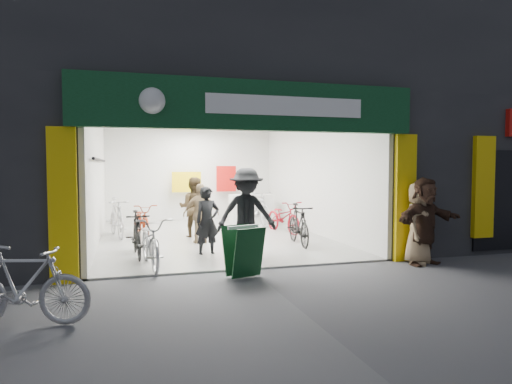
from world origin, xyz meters
name	(u,v)px	position (x,y,z in m)	size (l,w,h in m)	color
ground	(251,270)	(0.00, 0.00, 0.00)	(60.00, 60.00, 0.00)	#56565B
building	(235,85)	(0.91, 4.99, 4.31)	(17.00, 10.27, 8.00)	#232326
bike_left_front	(151,242)	(-1.80, 0.74, 0.50)	(0.66, 1.90, 1.00)	#B0AFB4
bike_left_midfront	(137,235)	(-2.03, 1.81, 0.50)	(0.47, 1.66, 1.00)	black
bike_left_midback	(143,220)	(-1.80, 4.68, 0.46)	(0.61, 1.75, 0.92)	maroon
bike_left_back	(117,218)	(-2.48, 4.67, 0.54)	(0.51, 1.81, 1.09)	#AAAAAF
bike_right_front	(299,225)	(1.80, 2.16, 0.52)	(0.49, 1.72, 1.03)	black
bike_right_mid	(283,217)	(2.14, 4.23, 0.47)	(0.63, 1.80, 0.95)	maroon
bike_right_back	(257,208)	(1.89, 6.03, 0.59)	(0.56, 1.97, 1.18)	#ADACB1
parked_bike	(23,285)	(-3.49, -2.07, 0.50)	(0.47, 1.66, 1.00)	#ADADB1
customer_a	(207,221)	(-0.55, 1.60, 0.75)	(0.55, 0.36, 1.51)	black
customer_b	(193,208)	(-0.47, 4.14, 0.83)	(0.80, 0.63, 1.65)	#3C2E1B
customer_c	(247,214)	(0.17, 1.00, 0.96)	(1.24, 0.71, 1.91)	black
customer_d	(201,214)	(-0.45, 3.02, 0.76)	(0.89, 0.37, 1.52)	#846C4D
pedestrian_near	(418,223)	(3.35, -0.38, 0.82)	(0.80, 0.52, 1.64)	#9C7F5B
pedestrian_far	(424,221)	(3.42, -0.49, 0.87)	(1.61, 0.51, 1.74)	#39251A
sandwich_board	(243,250)	(-0.29, -0.50, 0.49)	(0.72, 0.73, 0.89)	#0E391A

